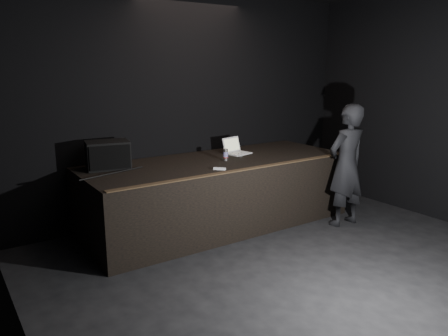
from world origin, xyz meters
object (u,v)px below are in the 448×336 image
object	(u,v)px
stage_riser	(218,192)
laptop	(236,149)
beer_can	(226,155)
stage_monitor	(108,155)
person	(346,166)

from	to	relation	value
stage_riser	laptop	distance (m)	0.80
stage_riser	beer_can	xyz separation A→B (m)	(0.08, -0.09, 0.59)
stage_riser	stage_monitor	xyz separation A→B (m)	(-1.53, 0.39, 0.69)
person	stage_monitor	bearing A→B (deg)	-24.24
stage_riser	stage_monitor	world-z (taller)	stage_monitor
laptop	beer_can	distance (m)	0.56
stage_riser	stage_monitor	size ratio (longest dim) A/B	6.34
stage_riser	stage_monitor	bearing A→B (deg)	165.81
person	laptop	bearing A→B (deg)	-50.16
stage_riser	laptop	bearing A→B (deg)	27.30
stage_riser	beer_can	size ratio (longest dim) A/B	22.95
stage_riser	person	xyz separation A→B (m)	(1.59, -1.07, 0.42)
beer_can	stage_monitor	bearing A→B (deg)	163.50
stage_riser	person	size ratio (longest dim) A/B	2.18
laptop	beer_can	xyz separation A→B (m)	(-0.43, -0.35, 0.02)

